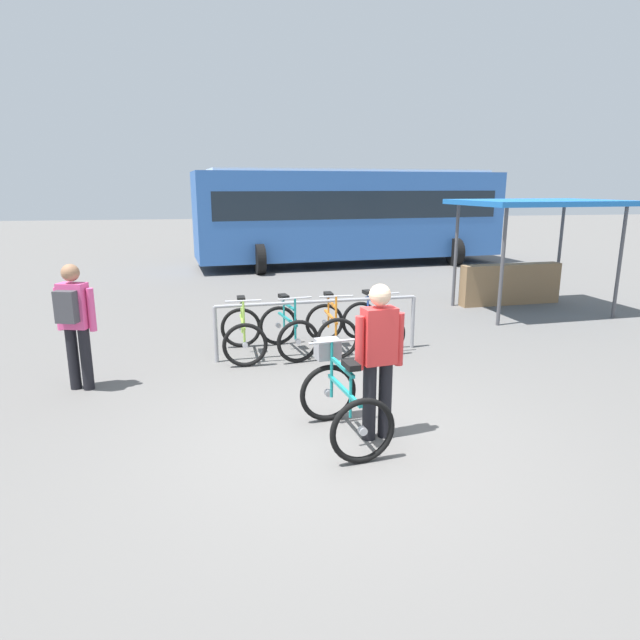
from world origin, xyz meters
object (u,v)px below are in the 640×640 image
market_stall (525,243)px  racked_bike_orange (331,328)px  racked_bike_lime (243,334)px  featured_bicycle (341,397)px  racked_bike_blue (372,325)px  pedestrian_with_backpack (74,319)px  racked_bike_teal (288,331)px  bus_distant (350,212)px  person_with_featured_bike (379,355)px

market_stall → racked_bike_orange: bearing=-153.3°
racked_bike_lime → featured_bicycle: (0.89, -2.99, 0.08)m
racked_bike_blue → pedestrian_with_backpack: (-4.23, -1.18, 0.57)m
racked_bike_teal → racked_bike_orange: 0.70m
bus_distant → racked_bike_teal: bearing=-108.7°
racked_bike_orange → bus_distant: 9.99m
racked_bike_lime → featured_bicycle: 3.12m
pedestrian_with_backpack → person_with_featured_bike: bearing=-31.0°
racked_bike_lime → pedestrian_with_backpack: 2.45m
racked_bike_orange → market_stall: market_stall is taller
racked_bike_teal → market_stall: size_ratio=0.37×
pedestrian_with_backpack → bus_distant: bearing=60.4°
racked_bike_teal → person_with_featured_bike: size_ratio=0.73×
featured_bicycle → bus_distant: bearing=76.4°
racked_bike_teal → racked_bike_orange: same height
racked_bike_teal → bus_distant: bearing=71.3°
racked_bike_orange → pedestrian_with_backpack: 3.76m
racked_bike_lime → racked_bike_orange: size_ratio=0.99×
racked_bike_blue → bus_distant: bearing=79.0°
market_stall → pedestrian_with_backpack: bearing=-157.0°
racked_bike_blue → featured_bicycle: 3.35m
racked_bike_teal → racked_bike_blue: size_ratio=1.01×
racked_bike_orange → pedestrian_with_backpack: size_ratio=0.68×
racked_bike_blue → featured_bicycle: same height
racked_bike_blue → featured_bicycle: size_ratio=0.97×
featured_bicycle → person_with_featured_bike: 0.60m
racked_bike_lime → person_with_featured_bike: (1.25, -3.08, 0.54)m
featured_bicycle → racked_bike_lime: bearing=106.5°
racked_bike_blue → market_stall: size_ratio=0.37×
racked_bike_teal → pedestrian_with_backpack: bearing=-159.0°
person_with_featured_bike → market_stall: 7.33m
racked_bike_orange → bus_distant: size_ratio=0.11×
racked_bike_teal → market_stall: 5.95m
racked_bike_blue → racked_bike_lime: bearing=-176.4°
person_with_featured_bike → bus_distant: size_ratio=0.16×
racked_bike_lime → racked_bike_blue: size_ratio=0.93×
racked_bike_teal → racked_bike_blue: (1.40, 0.09, 0.00)m
pedestrian_with_backpack → racked_bike_teal: bearing=21.0°
bus_distant → racked_bike_blue: bearing=-101.0°
featured_bicycle → market_stall: size_ratio=0.38×
market_stall → racked_bike_teal: bearing=-155.9°
racked_bike_lime → bus_distant: bearing=67.7°
racked_bike_teal → pedestrian_with_backpack: size_ratio=0.73×
racked_bike_teal → pedestrian_with_backpack: (-2.84, -1.09, 0.57)m
racked_bike_lime → racked_bike_teal: bearing=3.6°
racked_bike_lime → bus_distant: bus_distant is taller
person_with_featured_bike → market_stall: market_stall is taller
racked_bike_orange → person_with_featured_bike: person_with_featured_bike is taller
racked_bike_blue → person_with_featured_bike: size_ratio=0.72×
racked_bike_blue → bus_distant: 9.79m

